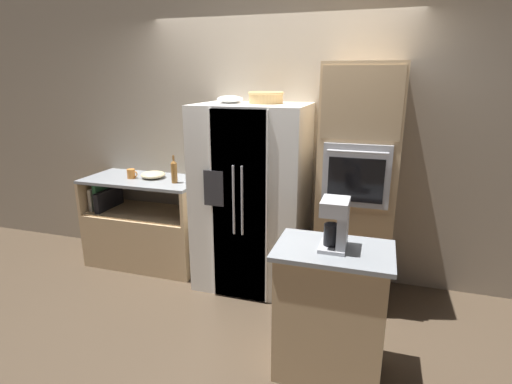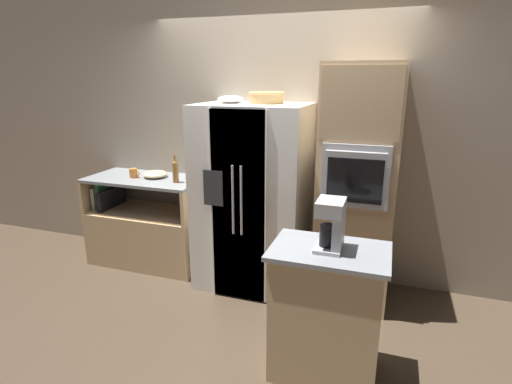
# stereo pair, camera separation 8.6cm
# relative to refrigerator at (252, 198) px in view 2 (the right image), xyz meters

# --- Properties ---
(ground_plane) EXTENTS (20.00, 20.00, 0.00)m
(ground_plane) POSITION_rel_refrigerator_xyz_m (0.13, -0.09, -0.86)
(ground_plane) COLOR #4C3D2D
(wall_back) EXTENTS (12.00, 0.06, 2.80)m
(wall_back) POSITION_rel_refrigerator_xyz_m (0.13, 0.41, 0.54)
(wall_back) COLOR tan
(wall_back) RESTS_ON ground_plane
(counter_left) EXTENTS (1.21, 0.62, 0.94)m
(counter_left) POSITION_rel_refrigerator_xyz_m (-1.22, 0.07, -0.52)
(counter_left) COLOR tan
(counter_left) RESTS_ON ground_plane
(refrigerator) EXTENTS (0.99, 0.77, 1.72)m
(refrigerator) POSITION_rel_refrigerator_xyz_m (0.00, 0.00, 0.00)
(refrigerator) COLOR white
(refrigerator) RESTS_ON ground_plane
(wall_oven) EXTENTS (0.63, 0.73, 2.06)m
(wall_oven) POSITION_rel_refrigerator_xyz_m (0.95, 0.04, 0.18)
(wall_oven) COLOR tan
(wall_oven) RESTS_ON ground_plane
(island_counter) EXTENTS (0.74, 0.50, 0.91)m
(island_counter) POSITION_rel_refrigerator_xyz_m (0.88, -1.04, -0.40)
(island_counter) COLOR tan
(island_counter) RESTS_ON ground_plane
(wicker_basket) EXTENTS (0.32, 0.32, 0.10)m
(wicker_basket) POSITION_rel_refrigerator_xyz_m (0.10, 0.09, 0.92)
(wicker_basket) COLOR tan
(wicker_basket) RESTS_ON refrigerator
(fruit_bowl) EXTENTS (0.24, 0.24, 0.07)m
(fruit_bowl) POSITION_rel_refrigerator_xyz_m (-0.22, 0.05, 0.89)
(fruit_bowl) COLOR white
(fruit_bowl) RESTS_ON refrigerator
(bottle_tall) EXTENTS (0.06, 0.06, 0.28)m
(bottle_tall) POSITION_rel_refrigerator_xyz_m (-0.81, 0.01, 0.20)
(bottle_tall) COLOR brown
(bottle_tall) RESTS_ON counter_left
(mug) EXTENTS (0.12, 0.08, 0.10)m
(mug) POSITION_rel_refrigerator_xyz_m (-1.32, 0.04, 0.13)
(mug) COLOR orange
(mug) RESTS_ON counter_left
(mixing_bowl) EXTENTS (0.25, 0.25, 0.07)m
(mixing_bowl) POSITION_rel_refrigerator_xyz_m (-1.11, 0.11, 0.11)
(mixing_bowl) COLOR beige
(mixing_bowl) RESTS_ON counter_left
(coffee_maker) EXTENTS (0.17, 0.22, 0.32)m
(coffee_maker) POSITION_rel_refrigerator_xyz_m (0.89, -1.04, 0.23)
(coffee_maker) COLOR #B2B2B7
(coffee_maker) RESTS_ON island_counter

